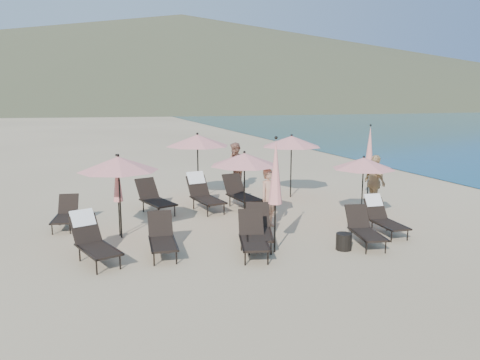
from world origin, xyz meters
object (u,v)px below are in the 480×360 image
object	(u,v)px
lounger_3	(259,228)
umbrella_closed_2	(117,179)
beachgoer_a	(269,198)
umbrella_open_1	(244,159)
lounger_6	(66,214)
umbrella_open_0	(118,164)
side_table_0	(247,231)
lounger_7	(155,198)
beachgoer_b	(235,166)
side_table_1	(344,242)
lounger_8	(203,193)
lounger_0	(93,239)
lounger_5	(383,216)
umbrella_open_4	(291,141)
beachgoer_c	(375,182)
umbrella_open_2	(364,163)
umbrella_closed_0	(276,172)
umbrella_open_3	(197,140)
lounger_9	(241,193)
lounger_1	(162,237)
umbrella_closed_1	(370,147)
lounger_2	(253,236)
lounger_4	(364,228)

from	to	relation	value
lounger_3	umbrella_closed_2	size ratio (longest dim) A/B	0.79
lounger_3	beachgoer_a	world-z (taller)	beachgoer_a
umbrella_open_1	lounger_6	bearing A→B (deg)	165.70
umbrella_open_0	side_table_0	bearing A→B (deg)	-20.25
lounger_7	beachgoer_b	xyz separation A→B (m)	(3.70, 2.77, 0.47)
side_table_1	lounger_8	bearing A→B (deg)	113.72
lounger_0	lounger_7	xyz separation A→B (m)	(2.05, 4.13, -0.03)
lounger_5	lounger_8	world-z (taller)	lounger_8
umbrella_open_4	beachgoer_c	size ratio (longest dim) A/B	1.28
umbrella_open_2	umbrella_closed_0	world-z (taller)	umbrella_closed_0
umbrella_open_4	umbrella_closed_0	world-z (taller)	umbrella_closed_0
lounger_3	umbrella_open_3	world-z (taller)	umbrella_open_3
lounger_9	lounger_6	bearing A→B (deg)	178.76
umbrella_open_0	umbrella_open_1	world-z (taller)	umbrella_open_0
beachgoer_b	lounger_1	bearing A→B (deg)	-44.40
lounger_0	lounger_5	bearing A→B (deg)	-20.94
umbrella_open_2	umbrella_closed_1	xyz separation A→B (m)	(1.96, 2.61, 0.14)
lounger_3	beachgoer_c	size ratio (longest dim) A/B	0.96
umbrella_open_1	lounger_3	bearing A→B (deg)	-98.72
lounger_8	umbrella_open_3	xyz separation A→B (m)	(0.18, 1.50, 1.63)
lounger_2	lounger_7	bearing A→B (deg)	122.97
lounger_2	side_table_0	xyz separation A→B (m)	(0.26, 1.19, -0.22)
lounger_4	lounger_5	bearing A→B (deg)	44.76
lounger_0	lounger_8	distance (m)	5.44
lounger_0	umbrella_closed_1	distance (m)	10.58
lounger_8	beachgoer_b	size ratio (longest dim) A/B	1.04
lounger_0	lounger_2	xyz separation A→B (m)	(3.70, -0.74, -0.08)
lounger_1	lounger_9	size ratio (longest dim) A/B	0.86
umbrella_open_4	umbrella_closed_0	xyz separation A→B (m)	(-3.03, -5.64, -0.13)
lounger_8	umbrella_closed_0	xyz separation A→B (m)	(0.57, -4.82, 1.42)
side_table_0	lounger_6	bearing A→B (deg)	149.52
lounger_9	umbrella_closed_0	size ratio (longest dim) A/B	0.67
umbrella_open_0	umbrella_open_2	world-z (taller)	umbrella_open_0
lounger_7	umbrella_open_1	bearing A→B (deg)	-60.43
lounger_1	lounger_3	xyz separation A→B (m)	(2.48, -0.05, 0.02)
umbrella_open_2	beachgoer_a	distance (m)	3.10
lounger_4	umbrella_closed_0	distance (m)	2.90
lounger_2	lounger_3	world-z (taller)	lounger_3
umbrella_closed_2	beachgoer_c	size ratio (longest dim) A/B	1.21
lounger_2	umbrella_open_3	world-z (taller)	umbrella_open_3
umbrella_open_3	beachgoer_c	world-z (taller)	umbrella_open_3
lounger_7	umbrella_open_3	bearing A→B (deg)	20.87
beachgoer_c	lounger_9	bearing A→B (deg)	68.88
lounger_7	lounger_8	size ratio (longest dim) A/B	0.97
beachgoer_a	umbrella_closed_0	bearing A→B (deg)	-132.65
lounger_9	umbrella_open_0	size ratio (longest dim) A/B	0.84
beachgoer_a	beachgoer_b	distance (m)	5.66
lounger_7	umbrella_open_4	size ratio (longest dim) A/B	0.81
lounger_4	lounger_8	bearing A→B (deg)	131.95
umbrella_open_3	beachgoer_b	bearing A→B (deg)	35.98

